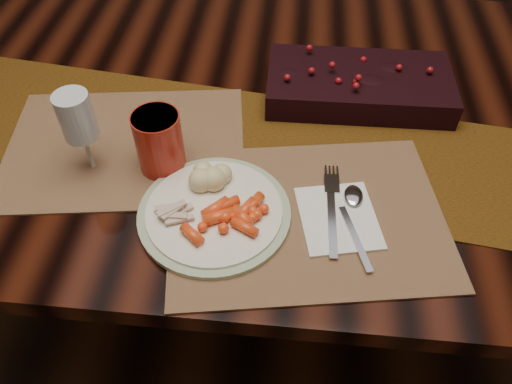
# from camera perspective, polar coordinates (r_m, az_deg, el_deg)

# --- Properties ---
(floor) EXTENTS (5.00, 5.00, 0.00)m
(floor) POSITION_cam_1_polar(r_m,az_deg,el_deg) (1.64, -0.12, -10.97)
(floor) COLOR black
(floor) RESTS_ON ground
(dining_table) EXTENTS (1.80, 1.00, 0.75)m
(dining_table) POSITION_cam_1_polar(r_m,az_deg,el_deg) (1.33, -0.14, -2.72)
(dining_table) COLOR black
(dining_table) RESTS_ON floor
(table_runner) EXTENTS (1.54, 0.50, 0.00)m
(table_runner) POSITION_cam_1_polar(r_m,az_deg,el_deg) (0.97, 2.05, 5.24)
(table_runner) COLOR black
(table_runner) RESTS_ON dining_table
(centerpiece) EXTENTS (0.38, 0.20, 0.08)m
(centerpiece) POSITION_cam_1_polar(r_m,az_deg,el_deg) (1.08, 11.72, 12.28)
(centerpiece) COLOR black
(centerpiece) RESTS_ON table_runner
(placemat_main) EXTENTS (0.51, 0.41, 0.00)m
(placemat_main) POSITION_cam_1_polar(r_m,az_deg,el_deg) (0.85, 5.78, -2.66)
(placemat_main) COLOR brown
(placemat_main) RESTS_ON dining_table
(placemat_second) EXTENTS (0.49, 0.39, 0.00)m
(placemat_second) POSITION_cam_1_polar(r_m,az_deg,el_deg) (1.00, -14.65, 5.16)
(placemat_second) COLOR #986A4C
(placemat_second) RESTS_ON dining_table
(dinner_plate) EXTENTS (0.29, 0.29, 0.01)m
(dinner_plate) POSITION_cam_1_polar(r_m,az_deg,el_deg) (0.84, -4.79, -2.33)
(dinner_plate) COLOR white
(dinner_plate) RESTS_ON placemat_main
(baby_carrots) EXTENTS (0.13, 0.11, 0.02)m
(baby_carrots) POSITION_cam_1_polar(r_m,az_deg,el_deg) (0.81, -3.66, -2.92)
(baby_carrots) COLOR #FF4A1A
(baby_carrots) RESTS_ON dinner_plate
(mashed_potatoes) EXTENTS (0.09, 0.08, 0.04)m
(mashed_potatoes) POSITION_cam_1_polar(r_m,az_deg,el_deg) (0.87, -5.28, 2.44)
(mashed_potatoes) COLOR tan
(mashed_potatoes) RESTS_ON dinner_plate
(turkey_shreds) EXTENTS (0.07, 0.07, 0.01)m
(turkey_shreds) POSITION_cam_1_polar(r_m,az_deg,el_deg) (0.83, -9.58, -2.44)
(turkey_shreds) COLOR tan
(turkey_shreds) RESTS_ON dinner_plate
(napkin) EXTENTS (0.15, 0.17, 0.01)m
(napkin) POSITION_cam_1_polar(r_m,az_deg,el_deg) (0.85, 9.38, -2.92)
(napkin) COLOR white
(napkin) RESTS_ON placemat_main
(fork) EXTENTS (0.03, 0.18, 0.00)m
(fork) POSITION_cam_1_polar(r_m,az_deg,el_deg) (0.85, 8.68, -2.36)
(fork) COLOR silver
(fork) RESTS_ON napkin
(spoon) EXTENTS (0.08, 0.17, 0.00)m
(spoon) POSITION_cam_1_polar(r_m,az_deg,el_deg) (0.84, 11.21, -3.64)
(spoon) COLOR white
(spoon) RESTS_ON napkin
(red_cup) EXTENTS (0.11, 0.11, 0.12)m
(red_cup) POSITION_cam_1_polar(r_m,az_deg,el_deg) (0.90, -11.00, 5.62)
(red_cup) COLOR #A82014
(red_cup) RESTS_ON placemat_main
(wine_glass) EXTENTS (0.08, 0.08, 0.17)m
(wine_glass) POSITION_cam_1_polar(r_m,az_deg,el_deg) (0.92, -19.21, 6.23)
(wine_glass) COLOR silver
(wine_glass) RESTS_ON dining_table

